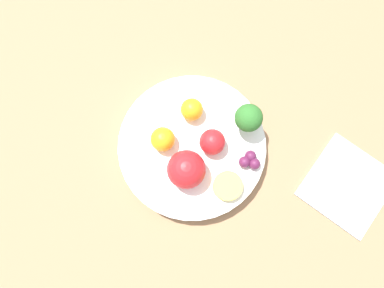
{
  "coord_description": "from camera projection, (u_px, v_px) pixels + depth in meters",
  "views": [
    {
      "loc": [
        0.09,
        -0.1,
        0.69
      ],
      "look_at": [
        0.0,
        0.0,
        0.06
      ],
      "focal_mm": 35.0,
      "sensor_mm": 36.0,
      "label": 1
    }
  ],
  "objects": [
    {
      "name": "ground_plane",
      "position": [
        192.0,
        151.0,
        0.7
      ],
      "size": [
        6.0,
        6.0,
        0.0
      ],
      "primitive_type": "plane",
      "color": "gray"
    },
    {
      "name": "table_surface",
      "position": [
        192.0,
        150.0,
        0.69
      ],
      "size": [
        1.2,
        1.2,
        0.02
      ],
      "color": "#936D4C",
      "rests_on": "ground_plane"
    },
    {
      "name": "bowl",
      "position": [
        192.0,
        147.0,
        0.66
      ],
      "size": [
        0.26,
        0.26,
        0.03
      ],
      "color": "white",
      "rests_on": "table_surface"
    },
    {
      "name": "broccoli",
      "position": [
        248.0,
        118.0,
        0.62
      ],
      "size": [
        0.05,
        0.05,
        0.07
      ],
      "color": "#8CB76B",
      "rests_on": "bowl"
    },
    {
      "name": "apple_red",
      "position": [
        186.0,
        169.0,
        0.61
      ],
      "size": [
        0.06,
        0.06,
        0.06
      ],
      "color": "red",
      "rests_on": "bowl"
    },
    {
      "name": "apple_green",
      "position": [
        212.0,
        142.0,
        0.63
      ],
      "size": [
        0.04,
        0.04,
        0.04
      ],
      "color": "red",
      "rests_on": "bowl"
    },
    {
      "name": "orange_front",
      "position": [
        192.0,
        110.0,
        0.64
      ],
      "size": [
        0.04,
        0.04,
        0.04
      ],
      "color": "orange",
      "rests_on": "bowl"
    },
    {
      "name": "orange_back",
      "position": [
        163.0,
        139.0,
        0.63
      ],
      "size": [
        0.04,
        0.04,
        0.04
      ],
      "color": "orange",
      "rests_on": "bowl"
    },
    {
      "name": "grape_cluster",
      "position": [
        250.0,
        161.0,
        0.63
      ],
      "size": [
        0.03,
        0.03,
        0.02
      ],
      "color": "#5B1E42",
      "rests_on": "bowl"
    },
    {
      "name": "small_cup",
      "position": [
        228.0,
        186.0,
        0.62
      ],
      "size": [
        0.05,
        0.05,
        0.02
      ],
      "color": "#F4CC4C",
      "rests_on": "bowl"
    },
    {
      "name": "napkin",
      "position": [
        347.0,
        185.0,
        0.66
      ],
      "size": [
        0.14,
        0.14,
        0.01
      ],
      "color": "silver",
      "rests_on": "table_surface"
    }
  ]
}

